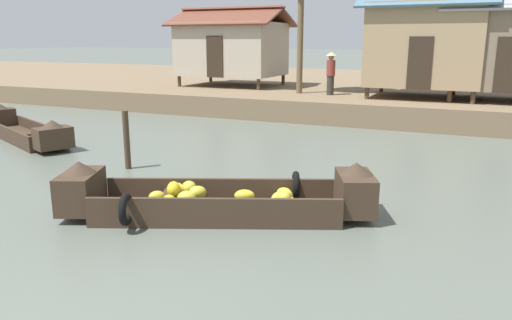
# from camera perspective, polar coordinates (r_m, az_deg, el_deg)

# --- Properties ---
(ground_plane) EXTENTS (300.00, 300.00, 0.00)m
(ground_plane) POSITION_cam_1_polar(r_m,az_deg,el_deg) (12.07, 5.14, -0.25)
(ground_plane) COLOR #596056
(riverbank_strip) EXTENTS (160.00, 20.00, 0.80)m
(riverbank_strip) POSITION_cam_1_polar(r_m,az_deg,el_deg) (26.78, 16.03, 7.85)
(riverbank_strip) COLOR #756047
(riverbank_strip) RESTS_ON ground
(banana_boat) EXTENTS (5.18, 2.97, 0.95)m
(banana_boat) POSITION_cam_1_polar(r_m,az_deg,el_deg) (8.32, -4.51, -4.41)
(banana_boat) COLOR #3D2D21
(banana_boat) RESTS_ON ground
(cargo_boat_upstream) EXTENTS (5.31, 3.00, 0.88)m
(cargo_boat_upstream) POSITION_cam_1_polar(r_m,az_deg,el_deg) (16.30, -25.37, 3.17)
(cargo_boat_upstream) COLOR #3D2D21
(cargo_boat_upstream) RESTS_ON ground
(stilt_house_left) EXTENTS (5.14, 3.88, 3.60)m
(stilt_house_left) POSITION_cam_1_polar(r_m,az_deg,el_deg) (23.65, -2.80, 12.90)
(stilt_house_left) COLOR #4C3826
(stilt_house_left) RESTS_ON riverbank_strip
(stilt_house_mid_left) EXTENTS (4.68, 3.79, 4.22)m
(stilt_house_mid_left) POSITION_cam_1_polar(r_m,az_deg,el_deg) (19.69, 19.16, 12.71)
(stilt_house_mid_left) COLOR #4C3826
(stilt_house_mid_left) RESTS_ON riverbank_strip
(stilt_house_mid_right) EXTENTS (4.51, 3.48, 3.96)m
(stilt_house_mid_right) POSITION_cam_1_polar(r_m,az_deg,el_deg) (19.59, 27.28, 11.65)
(stilt_house_mid_right) COLOR #4C3826
(stilt_house_mid_right) RESTS_ON riverbank_strip
(vendor_person) EXTENTS (0.44, 0.44, 1.66)m
(vendor_person) POSITION_cam_1_polar(r_m,az_deg,el_deg) (19.73, 8.69, 10.17)
(vendor_person) COLOR #332D28
(vendor_person) RESTS_ON riverbank_strip
(mooring_post) EXTENTS (0.14, 0.14, 1.36)m
(mooring_post) POSITION_cam_1_polar(r_m,az_deg,el_deg) (11.66, -14.80, 2.26)
(mooring_post) COLOR #423323
(mooring_post) RESTS_ON ground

